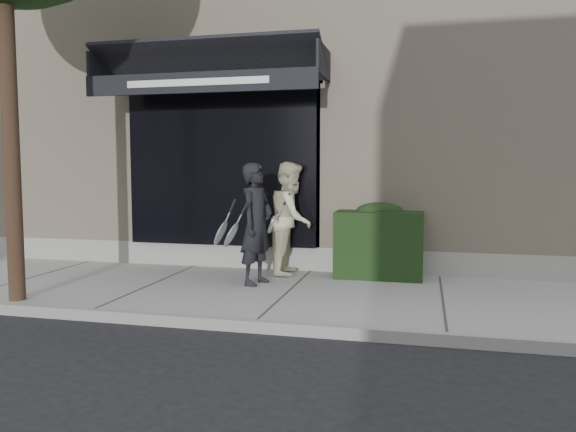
# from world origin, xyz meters

# --- Properties ---
(ground) EXTENTS (80.00, 80.00, 0.00)m
(ground) POSITION_xyz_m (0.00, 0.00, 0.00)
(ground) COLOR black
(ground) RESTS_ON ground
(sidewalk) EXTENTS (20.00, 3.00, 0.12)m
(sidewalk) POSITION_xyz_m (0.00, 0.00, 0.06)
(sidewalk) COLOR gray
(sidewalk) RESTS_ON ground
(curb) EXTENTS (20.00, 0.10, 0.14)m
(curb) POSITION_xyz_m (0.00, -1.55, 0.07)
(curb) COLOR gray
(curb) RESTS_ON ground
(building_facade) EXTENTS (14.30, 8.04, 5.64)m
(building_facade) POSITION_xyz_m (-0.01, 4.96, 2.74)
(building_facade) COLOR beige
(building_facade) RESTS_ON ground
(hedge) EXTENTS (1.30, 0.70, 1.14)m
(hedge) POSITION_xyz_m (1.10, 1.25, 0.66)
(hedge) COLOR black
(hedge) RESTS_ON sidewalk
(pedestrian_front) EXTENTS (0.81, 0.87, 1.72)m
(pedestrian_front) POSITION_xyz_m (-0.56, 0.32, 0.98)
(pedestrian_front) COLOR black
(pedestrian_front) RESTS_ON sidewalk
(pedestrian_back) EXTENTS (0.69, 0.87, 1.74)m
(pedestrian_back) POSITION_xyz_m (-0.25, 1.20, 0.99)
(pedestrian_back) COLOR beige
(pedestrian_back) RESTS_ON sidewalk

